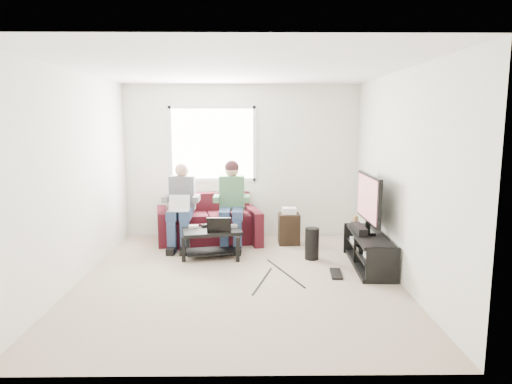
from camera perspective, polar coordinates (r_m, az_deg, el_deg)
floor at (r=5.92m, az=-2.15°, el=-10.73°), size 4.50×4.50×0.00m
ceiling at (r=5.61m, az=-2.31°, el=15.15°), size 4.50×4.50×0.00m
wall_back at (r=7.86m, az=-1.77°, el=3.86°), size 4.50×0.00×4.50m
wall_front at (r=3.40m, az=-3.26°, el=-2.80°), size 4.50×0.00×4.50m
wall_left at (r=6.02m, az=-21.64°, el=1.70°), size 0.00×4.50×4.50m
wall_right at (r=5.91m, az=17.55°, el=1.79°), size 0.00×4.50×4.50m
window at (r=7.84m, az=-5.46°, el=6.02°), size 1.48×0.04×1.28m
sofa at (r=7.62m, az=-5.97°, el=-3.99°), size 1.83×1.05×0.78m
person_left at (r=7.31m, az=-9.34°, el=-1.24°), size 0.40×0.70×1.32m
person_right at (r=7.25m, az=-3.07°, el=-0.75°), size 0.40×0.71×1.36m
laptop_silver at (r=7.08m, az=-9.64°, el=-1.83°), size 0.38×0.34×0.24m
coffee_table at (r=6.73m, az=-5.54°, el=-5.63°), size 0.92×0.67×0.42m
laptop_black at (r=6.59m, az=-4.59°, el=-3.87°), size 0.38×0.30×0.24m
controller_a at (r=6.85m, az=-7.81°, el=-4.30°), size 0.15×0.10×0.04m
controller_b at (r=6.88m, az=-6.26°, el=-4.20°), size 0.16×0.13×0.04m
controller_c at (r=6.83m, az=-2.93°, el=-4.27°), size 0.15×0.11×0.04m
tv_stand at (r=6.49m, az=13.91°, el=-7.32°), size 0.48×1.40×0.46m
tv at (r=6.42m, az=13.90°, el=-0.95°), size 0.12×1.10×0.81m
soundbar at (r=6.48m, az=12.76°, el=-4.53°), size 0.12×0.50×0.10m
drink_cup at (r=6.99m, az=12.33°, el=-3.44°), size 0.08×0.08×0.12m
console_white at (r=6.10m, az=14.88°, el=-7.73°), size 0.30×0.22×0.06m
console_grey at (r=6.75m, az=13.30°, el=-5.98°), size 0.34×0.26×0.08m
console_black at (r=6.42m, az=14.05°, el=-6.81°), size 0.38×0.30×0.07m
subwoofer at (r=6.68m, az=7.01°, el=-6.42°), size 0.20×0.20×0.46m
keyboard_floor at (r=6.14m, az=9.98°, el=-10.03°), size 0.18×0.43×0.02m
end_table at (r=7.46m, az=4.14°, el=-4.46°), size 0.34×0.34×0.60m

